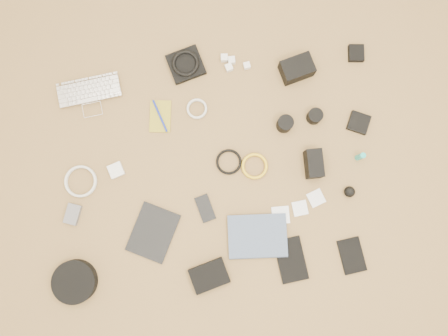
{
  "coord_description": "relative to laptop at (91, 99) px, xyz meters",
  "views": [
    {
      "loc": [
        0.02,
        -0.19,
        1.92
      ],
      "look_at": [
        0.03,
        0.0,
        0.02
      ],
      "focal_mm": 35.0,
      "sensor_mm": 36.0,
      "label": 1
    }
  ],
  "objects": [
    {
      "name": "room_shell",
      "position": [
        0.55,
        -0.35,
        1.24
      ],
      "size": [
        4.04,
        4.04,
        2.58
      ],
      "color": "olive",
      "rests_on": "ground"
    },
    {
      "name": "lens_cleaner",
      "position": [
        1.17,
        -0.33,
        0.03
      ],
      "size": [
        0.03,
        0.03,
        0.08
      ],
      "primitive_type": "cylinder",
      "rotation": [
        0.0,
        0.0,
        0.37
      ],
      "color": "#1AADA6",
      "rests_on": "ground"
    },
    {
      "name": "cable_yellow",
      "position": [
        0.71,
        -0.34,
        -0.0
      ],
      "size": [
        0.13,
        0.13,
        0.01
      ],
      "primitive_type": "torus",
      "rotation": [
        0.0,
        0.0,
        0.13
      ],
      "color": "gold",
      "rests_on": "ground"
    },
    {
      "name": "flash",
      "position": [
        0.97,
        -0.35,
        0.04
      ],
      "size": [
        0.07,
        0.13,
        0.09
      ],
      "primitive_type": "cube",
      "rotation": [
        0.0,
        0.0,
        0.04
      ],
      "color": "black",
      "rests_on": "ground"
    },
    {
      "name": "charger_c",
      "position": [
        0.71,
        0.12,
        0.0
      ],
      "size": [
        0.03,
        0.03,
        0.03
      ],
      "primitive_type": "cube",
      "rotation": [
        0.0,
        0.0,
        0.2
      ],
      "color": "white",
      "rests_on": "ground"
    },
    {
      "name": "tablet",
      "position": [
        0.26,
        -0.61,
        -0.01
      ],
      "size": [
        0.25,
        0.28,
        0.01
      ],
      "primitive_type": "cube",
      "rotation": [
        0.0,
        0.0,
        -0.42
      ],
      "color": "black",
      "rests_on": "ground"
    },
    {
      "name": "lens_pouch",
      "position": [
        1.21,
        0.15,
        0.0
      ],
      "size": [
        0.07,
        0.08,
        0.03
      ],
      "primitive_type": "cube",
      "rotation": [
        0.0,
        0.0,
        -0.06
      ],
      "color": "black",
      "rests_on": "ground"
    },
    {
      "name": "filter_case_right",
      "position": [
        0.98,
        -0.5,
        -0.01
      ],
      "size": [
        0.09,
        0.09,
        0.01
      ],
      "primitive_type": "cube",
      "rotation": [
        0.0,
        0.0,
        0.39
      ],
      "color": "silver",
      "rests_on": "ground"
    },
    {
      "name": "power_brick",
      "position": [
        0.1,
        -0.33,
        0.0
      ],
      "size": [
        0.08,
        0.08,
        0.03
      ],
      "primitive_type": "cube",
      "rotation": [
        0.0,
        0.0,
        0.35
      ],
      "color": "white",
      "rests_on": "ground"
    },
    {
      "name": "headphone_case",
      "position": [
        -0.08,
        -0.8,
        0.01
      ],
      "size": [
        0.23,
        0.23,
        0.05
      ],
      "primitive_type": "cylinder",
      "rotation": [
        0.0,
        0.0,
        0.28
      ],
      "color": "black",
      "rests_on": "ground"
    },
    {
      "name": "laptop",
      "position": [
        0.0,
        0.0,
        0.0
      ],
      "size": [
        0.31,
        0.24,
        0.02
      ],
      "primitive_type": "imported",
      "rotation": [
        0.0,
        0.0,
        0.16
      ],
      "color": "silver",
      "rests_on": "ground"
    },
    {
      "name": "phone",
      "position": [
        0.49,
        -0.52,
        -0.01
      ],
      "size": [
        0.09,
        0.13,
        0.01
      ],
      "primitive_type": "cube",
      "rotation": [
        0.0,
        0.0,
        0.31
      ],
      "color": "black",
      "rests_on": "ground"
    },
    {
      "name": "charger_b",
      "position": [
        0.61,
        0.16,
        0.0
      ],
      "size": [
        0.03,
        0.03,
        0.03
      ],
      "primitive_type": "cube",
      "rotation": [
        0.0,
        0.0,
        -0.03
      ],
      "color": "white",
      "rests_on": "ground"
    },
    {
      "name": "paperback",
      "position": [
        0.71,
        -0.74,
        0.0
      ],
      "size": [
        0.26,
        0.19,
        0.03
      ],
      "primitive_type": "imported",
      "rotation": [
        0.0,
        0.0,
        1.56
      ],
      "color": "#425270",
      "rests_on": "ground"
    },
    {
      "name": "lens_b",
      "position": [
        0.99,
        -0.14,
        0.02
      ],
      "size": [
        0.07,
        0.07,
        0.06
      ],
      "primitive_type": "cylinder",
      "rotation": [
        0.0,
        0.0,
        0.1
      ],
      "color": "black",
      "rests_on": "ground"
    },
    {
      "name": "cable_black",
      "position": [
        0.6,
        -0.32,
        -0.01
      ],
      "size": [
        0.15,
        0.15,
        0.01
      ],
      "primitive_type": "torus",
      "rotation": [
        0.0,
        0.0,
        -0.37
      ],
      "color": "black",
      "rests_on": "ground"
    },
    {
      "name": "charger_d",
      "position": [
        0.63,
        0.11,
        0.0
      ],
      "size": [
        0.04,
        0.04,
        0.03
      ],
      "primitive_type": "cube",
      "rotation": [
        0.0,
        0.0,
        0.32
      ],
      "color": "white",
      "rests_on": "ground"
    },
    {
      "name": "dslr_camera",
      "position": [
        0.93,
        0.08,
        0.03
      ],
      "size": [
        0.16,
        0.13,
        0.08
      ],
      "primitive_type": "cube",
      "rotation": [
        0.0,
        0.0,
        0.3
      ],
      "color": "black",
      "rests_on": "ground"
    },
    {
      "name": "card_reader",
      "position": [
        1.19,
        -0.17,
        -0.0
      ],
      "size": [
        0.11,
        0.11,
        0.02
      ],
      "primitive_type": "cube",
      "rotation": [
        0.0,
        0.0,
        -0.39
      ],
      "color": "black",
      "rests_on": "ground"
    },
    {
      "name": "cable_white_a",
      "position": [
        0.47,
        -0.07,
        -0.01
      ],
      "size": [
        0.11,
        0.11,
        0.01
      ],
      "primitive_type": "torus",
      "rotation": [
        0.0,
        0.0,
        0.25
      ],
      "color": "silver",
      "rests_on": "ground"
    },
    {
      "name": "air_blower",
      "position": [
        1.12,
        -0.48,
        0.01
      ],
      "size": [
        0.05,
        0.05,
        0.05
      ],
      "primitive_type": "sphere",
      "rotation": [
        0.0,
        0.0,
        0.12
      ],
      "color": "black",
      "rests_on": "ground"
    },
    {
      "name": "battery_charger",
      "position": [
        -0.09,
        -0.51,
        0.0
      ],
      "size": [
        0.08,
        0.1,
        0.02
      ],
      "primitive_type": "cube",
      "rotation": [
        0.0,
        0.0,
        -0.3
      ],
      "color": "#5C5C62",
      "rests_on": "ground"
    },
    {
      "name": "drive_case",
      "position": [
        0.49,
        -0.8,
        0.01
      ],
      "size": [
        0.18,
        0.15,
        0.04
      ],
      "primitive_type": "cube",
      "rotation": [
        0.0,
        0.0,
        0.31
      ],
      "color": "black",
      "rests_on": "ground"
    },
    {
      "name": "headphones",
      "position": [
        0.43,
        0.13,
        0.02
      ],
      "size": [
        0.13,
        0.13,
        0.02
      ],
      "primitive_type": "torus",
      "rotation": [
        0.0,
        0.0,
        -0.11
      ],
      "color": "black",
      "rests_on": "headphone_pouch"
    },
    {
      "name": "lens_a",
      "position": [
        0.86,
        -0.17,
        0.03
      ],
      "size": [
        0.09,
        0.09,
        0.07
      ],
      "primitive_type": "cylinder",
      "rotation": [
        0.0,
        0.0,
        0.31
      ],
      "color": "black",
      "rests_on": "ground"
    },
    {
      "name": "notebook_black_a",
      "position": [
        0.85,
        -0.76,
        -0.0
      ],
      "size": [
        0.14,
        0.2,
        0.01
      ],
      "primitive_type": "cube",
      "rotation": [
        0.0,
        0.0,
        0.16
      ],
      "color": "black",
      "rests_on": "ground"
    },
    {
      "name": "notebook_olive",
      "position": [
        0.31,
        -0.09,
        -0.01
      ],
      "size": [
        0.1,
        0.15,
        0.01
      ],
      "primitive_type": "cube",
      "rotation": [
        0.0,
        0.0,
        -0.08
      ],
      "color": "olive",
      "rests_on": "ground"
    },
    {
      "name": "charger_a",
      "position": [
        0.64,
        0.14,
        0.0
      ],
      "size": [
        0.03,
        0.03,
        0.03
      ],
      "primitive_type": "cube",
      "rotation": [
        0.0,
        0.0,
        0.03
      ],
      "color": "white",
      "rests_on": "ground"
    },
    {
      "name": "cable_white_b",
      "position": [
        -0.05,
        -0.37,
        -0.01
      ],
      "size": [
        0.18,
        0.18,
        0.01
      ],
      "primitive_type": "torus",
      "rotation": [
        0.0,
        0.0,
        0.3
      ],
      "color": "silver",
      "rests_on": "ground"
    },
    {
      "name": "filter_case_mid",
      "position": [
        0.9,
        -0.54,
        -0.01
      ],
      "size": [
        0.07,
        0.07,
        0.01
      ],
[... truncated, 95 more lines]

